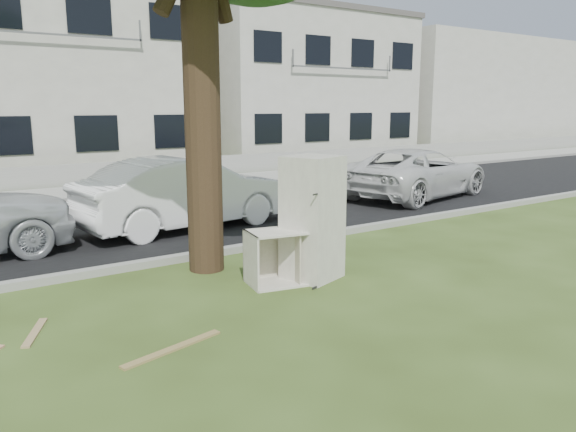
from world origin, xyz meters
TOP-DOWN VIEW (x-y plane):
  - ground at (0.00, 0.00)m, footprint 120.00×120.00m
  - road at (0.00, 6.00)m, footprint 120.00×7.00m
  - kerb_near at (0.00, 2.45)m, footprint 120.00×0.18m
  - kerb_far at (0.00, 9.55)m, footprint 120.00×0.18m
  - sidewalk at (0.00, 11.00)m, footprint 120.00×2.80m
  - low_wall at (0.00, 12.60)m, footprint 120.00×0.15m
  - townhouse_center at (0.00, 17.50)m, footprint 11.22×8.16m
  - townhouse_right at (12.00, 17.50)m, footprint 10.20×8.16m
  - filler_right at (26.00, 18.00)m, footprint 16.00×9.00m
  - fridge at (0.70, 0.52)m, footprint 0.93×0.89m
  - cabinet at (0.20, 0.56)m, footprint 1.10×0.81m
  - plank_a at (-2.02, -0.66)m, footprint 1.22×0.39m
  - plank_c at (-3.13, 0.63)m, footprint 0.42×0.79m
  - car_center at (0.62, 4.76)m, footprint 4.64×2.05m
  - car_right at (7.62, 4.85)m, footprint 5.25×3.21m

SIDE VIEW (x-z plane):
  - ground at x=0.00m, z-range 0.00..0.00m
  - kerb_near at x=0.00m, z-range -0.06..0.06m
  - kerb_far at x=0.00m, z-range -0.06..0.06m
  - road at x=0.00m, z-range 0.00..0.01m
  - sidewalk at x=0.00m, z-range 0.00..0.01m
  - plank_c at x=-3.13m, z-range 0.00..0.02m
  - plank_a at x=-2.02m, z-range 0.00..0.02m
  - low_wall at x=0.00m, z-range 0.00..0.70m
  - cabinet at x=0.20m, z-range 0.00..0.78m
  - car_right at x=7.62m, z-range 0.00..1.36m
  - car_center at x=0.62m, z-range 0.00..1.48m
  - fridge at x=0.70m, z-range 0.00..1.81m
  - filler_right at x=26.00m, z-range 0.00..6.40m
  - townhouse_right at x=12.00m, z-range 0.00..6.84m
  - townhouse_center at x=0.00m, z-range 0.00..7.44m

